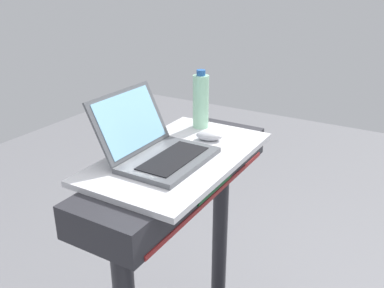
{
  "coord_description": "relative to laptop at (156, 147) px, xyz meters",
  "views": [
    {
      "loc": [
        -1.12,
        -0.01,
        1.77
      ],
      "look_at": [
        0.0,
        0.65,
        1.23
      ],
      "focal_mm": 38.87,
      "sensor_mm": 36.0,
      "label": 1
    }
  ],
  "objects": [
    {
      "name": "computer_mouse",
      "position": [
        0.24,
        -0.07,
        -0.03
      ],
      "size": [
        0.09,
        0.11,
        0.03
      ],
      "primitive_type": "ellipsoid",
      "rotation": [
        0.0,
        0.0,
        0.32
      ],
      "color": "#B2B2B7",
      "rests_on": "desk_board"
    },
    {
      "name": "laptop",
      "position": [
        0.0,
        0.0,
        0.0
      ],
      "size": [
        0.33,
        0.32,
        0.22
      ],
      "rotation": [
        0.0,
        0.0,
        0.02
      ],
      "color": "#515459",
      "rests_on": "desk_board"
    },
    {
      "name": "water_bottle",
      "position": [
        0.35,
        0.03,
        0.07
      ],
      "size": [
        0.06,
        0.06,
        0.24
      ],
      "color": "#9EDBB2",
      "rests_on": "desk_board"
    },
    {
      "name": "desk_board",
      "position": [
        0.07,
        -0.05,
        -0.06
      ],
      "size": [
        0.71,
        0.41,
        0.02
      ],
      "primitive_type": "cube",
      "color": "silver",
      "rests_on": "treadmill_base"
    }
  ]
}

